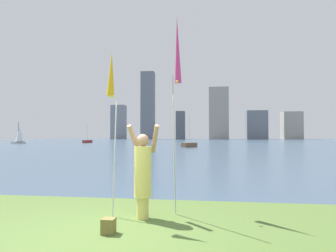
% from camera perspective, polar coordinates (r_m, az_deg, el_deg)
% --- Properties ---
extents(ground, '(120.00, 138.00, 0.12)m').
position_cam_1_polar(ground, '(55.76, 5.63, -3.52)').
color(ground, '#4C662D').
extents(person, '(0.70, 0.52, 1.92)m').
position_cam_1_polar(person, '(6.05, -4.96, -8.97)').
color(person, '#D8CC66').
rests_on(person, ground).
extents(kite_flag_left, '(0.16, 0.49, 3.43)m').
position_cam_1_polar(kite_flag_left, '(6.16, -11.04, 9.10)').
color(kite_flag_left, '#B2B2B7').
rests_on(kite_flag_left, ground).
extents(kite_flag_right, '(0.16, 1.24, 4.40)m').
position_cam_1_polar(kite_flag_right, '(6.94, 1.86, 13.88)').
color(kite_flag_right, '#B2B2B7').
rests_on(kite_flag_right, ground).
extents(bag, '(0.22, 0.21, 0.26)m').
position_cam_1_polar(bag, '(5.40, -11.59, -18.65)').
color(bag, olive).
rests_on(bag, ground).
extents(sailboat_0, '(2.16, 2.40, 4.48)m').
position_cam_1_polar(sailboat_0, '(39.85, 4.19, -3.67)').
color(sailboat_0, brown).
rests_on(sailboat_0, ground).
extents(sailboat_3, '(1.62, 2.22, 3.98)m').
position_cam_1_polar(sailboat_3, '(63.07, -15.53, -2.91)').
color(sailboat_3, maroon).
rests_on(sailboat_3, ground).
extents(sailboat_5, '(2.46, 2.09, 4.12)m').
position_cam_1_polar(sailboat_5, '(62.89, -27.11, -1.53)').
color(sailboat_5, white).
rests_on(sailboat_5, ground).
extents(skyline_tower_0, '(5.34, 4.70, 13.40)m').
position_cam_1_polar(skyline_tower_0, '(117.42, -9.66, 0.75)').
color(skyline_tower_0, gray).
rests_on(skyline_tower_0, ground).
extents(skyline_tower_1, '(4.89, 3.84, 25.28)m').
position_cam_1_polar(skyline_tower_1, '(109.62, -3.97, 4.02)').
color(skyline_tower_1, slate).
rests_on(skyline_tower_1, ground).
extents(skyline_tower_2, '(3.36, 3.58, 10.64)m').
position_cam_1_polar(skyline_tower_2, '(111.08, 2.47, 0.16)').
color(skyline_tower_2, '#565B66').
rests_on(skyline_tower_2, ground).
extents(skyline_tower_3, '(7.09, 3.22, 19.06)m').
position_cam_1_polar(skyline_tower_3, '(107.84, 9.90, 2.48)').
color(skyline_tower_3, gray).
rests_on(skyline_tower_3, ground).
extents(skyline_tower_4, '(7.31, 4.95, 10.37)m').
position_cam_1_polar(skyline_tower_4, '(110.05, 16.96, 0.18)').
color(skyline_tower_4, slate).
rests_on(skyline_tower_4, ground).
extents(skyline_tower_5, '(6.74, 5.93, 10.10)m').
position_cam_1_polar(skyline_tower_5, '(116.43, 23.06, 0.07)').
color(skyline_tower_5, gray).
rests_on(skyline_tower_5, ground).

